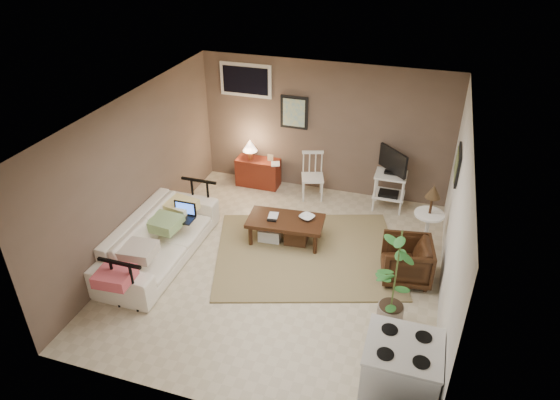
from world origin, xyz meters
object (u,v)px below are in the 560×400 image
(coffee_table, at_px, (285,229))
(side_table, at_px, (430,212))
(stove, at_px, (399,379))
(red_console, at_px, (257,170))
(armchair, at_px, (407,259))
(spindle_chair, at_px, (313,177))
(potted_plant, at_px, (396,276))
(sofa, at_px, (158,232))
(tv_stand, at_px, (391,178))

(coffee_table, xyz_separation_m, side_table, (2.11, 0.38, 0.48))
(coffee_table, xyz_separation_m, stove, (2.01, -2.59, 0.24))
(coffee_table, height_order, side_table, side_table)
(red_console, distance_m, armchair, 3.54)
(spindle_chair, distance_m, side_table, 2.37)
(armchair, bearing_deg, stove, -6.69)
(potted_plant, distance_m, stove, 1.32)
(sofa, xyz_separation_m, red_console, (0.61, 2.59, -0.13))
(spindle_chair, bearing_deg, armchair, -45.16)
(armchair, relative_size, potted_plant, 0.47)
(spindle_chair, height_order, potted_plant, potted_plant)
(red_console, relative_size, spindle_chair, 1.09)
(tv_stand, bearing_deg, red_console, 177.60)
(spindle_chair, xyz_separation_m, tv_stand, (1.37, 0.02, 0.20))
(red_console, height_order, spindle_chair, red_console)
(spindle_chair, distance_m, stove, 4.54)
(side_table, height_order, armchair, side_table)
(potted_plant, xyz_separation_m, stove, (0.21, -1.27, -0.29))
(tv_stand, relative_size, potted_plant, 0.77)
(red_console, relative_size, side_table, 0.79)
(tv_stand, bearing_deg, armchair, -75.81)
(tv_stand, distance_m, armchair, 1.95)
(sofa, bearing_deg, coffee_table, -60.05)
(sofa, bearing_deg, spindle_chair, -34.78)
(coffee_table, distance_m, armchair, 1.92)
(sofa, relative_size, potted_plant, 1.59)
(coffee_table, xyz_separation_m, red_console, (-1.05, 1.63, 0.07))
(coffee_table, distance_m, tv_stand, 2.11)
(potted_plant, bearing_deg, stove, -80.71)
(spindle_chair, relative_size, potted_plant, 0.58)
(side_table, height_order, stove, side_table)
(sofa, bearing_deg, armchair, -80.15)
(tv_stand, distance_m, side_table, 1.35)
(potted_plant, bearing_deg, tv_stand, 97.61)
(side_table, relative_size, potted_plant, 0.81)
(coffee_table, xyz_separation_m, potted_plant, (1.80, -1.32, 0.53))
(sofa, height_order, stove, stove)
(red_console, xyz_separation_m, armchair, (2.94, -1.97, 0.02))
(side_table, bearing_deg, stove, -92.01)
(red_console, relative_size, stove, 0.95)
(coffee_table, height_order, spindle_chair, spindle_chair)
(spindle_chair, relative_size, tv_stand, 0.76)
(spindle_chair, height_order, stove, stove)
(tv_stand, height_order, stove, tv_stand)
(stove, bearing_deg, sofa, 155.99)
(side_table, bearing_deg, sofa, -160.52)
(stove, bearing_deg, coffee_table, 127.76)
(side_table, height_order, potted_plant, potted_plant)
(sofa, relative_size, side_table, 1.97)
(side_table, bearing_deg, potted_plant, -100.43)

